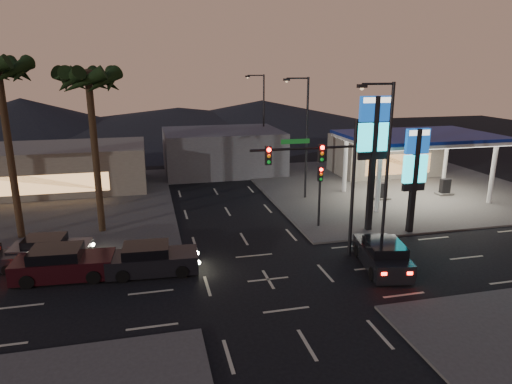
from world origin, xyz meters
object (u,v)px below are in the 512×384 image
object	(u,v)px
gas_station	(419,139)
car_lane_b_front	(50,250)
pylon_sign_short	(415,165)
car_lane_a_front	(151,260)
traffic_signal_mast	(325,170)
pylon_sign_tall	(374,137)
suv_station	(382,255)
car_lane_a_mid	(63,264)

from	to	relation	value
gas_station	car_lane_b_front	bearing A→B (deg)	-166.29
pylon_sign_short	car_lane_a_front	size ratio (longest dim) A/B	1.40
gas_station	car_lane_a_front	world-z (taller)	gas_station
pylon_sign_short	traffic_signal_mast	xyz separation A→B (m)	(-7.24, -2.51, 0.57)
gas_station	pylon_sign_tall	world-z (taller)	pylon_sign_tall
pylon_sign_tall	suv_station	world-z (taller)	pylon_sign_tall
traffic_signal_mast	car_lane_b_front	distance (m)	16.25
car_lane_b_front	suv_station	size ratio (longest dim) A/B	0.89
pylon_sign_short	traffic_signal_mast	bearing A→B (deg)	-160.87
pylon_sign_tall	car_lane_a_front	bearing A→B (deg)	-167.48
car_lane_b_front	car_lane_a_front	bearing A→B (deg)	-28.02
pylon_sign_short	traffic_signal_mast	world-z (taller)	traffic_signal_mast
car_lane_a_mid	suv_station	xyz separation A→B (m)	(16.90, -2.85, -0.03)
traffic_signal_mast	suv_station	xyz separation A→B (m)	(2.73, -2.09, -4.48)
car_lane_b_front	suv_station	bearing A→B (deg)	-16.69
suv_station	pylon_sign_short	bearing A→B (deg)	45.52
car_lane_a_mid	car_lane_b_front	distance (m)	2.76
gas_station	traffic_signal_mast	xyz separation A→B (m)	(-12.24, -10.01, 0.15)
pylon_sign_tall	car_lane_a_mid	bearing A→B (deg)	-171.74
pylon_sign_short	suv_station	distance (m)	7.54
pylon_sign_tall	car_lane_a_mid	size ratio (longest dim) A/B	1.70
traffic_signal_mast	car_lane_a_front	world-z (taller)	traffic_signal_mast
car_lane_a_front	suv_station	bearing A→B (deg)	-11.00
pylon_sign_tall	pylon_sign_short	distance (m)	3.20
gas_station	car_lane_a_mid	bearing A→B (deg)	-160.71
suv_station	car_lane_a_mid	bearing A→B (deg)	170.42
gas_station	traffic_signal_mast	distance (m)	15.82
pylon_sign_tall	car_lane_b_front	xyz separation A→B (m)	(-19.99, -0.21, -5.72)
car_lane_b_front	traffic_signal_mast	bearing A→B (deg)	-12.22
pylon_sign_tall	suv_station	distance (m)	8.20
car_lane_a_mid	car_lane_a_front	bearing A→B (deg)	-5.62
pylon_sign_tall	car_lane_a_mid	distance (m)	19.92
gas_station	traffic_signal_mast	world-z (taller)	traffic_signal_mast
car_lane_a_front	suv_station	size ratio (longest dim) A/B	0.98
pylon_sign_short	car_lane_b_front	size ratio (longest dim) A/B	1.53
car_lane_a_mid	pylon_sign_tall	bearing A→B (deg)	8.26
traffic_signal_mast	car_lane_b_front	bearing A→B (deg)	167.78
pylon_sign_short	pylon_sign_tall	bearing A→B (deg)	158.20
traffic_signal_mast	car_lane_a_front	xyz separation A→B (m)	(-9.64, 0.32, -4.48)
car_lane_a_mid	suv_station	world-z (taller)	car_lane_a_mid
gas_station	suv_station	world-z (taller)	gas_station
pylon_sign_short	suv_station	xyz separation A→B (m)	(-4.52, -4.60, -3.91)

